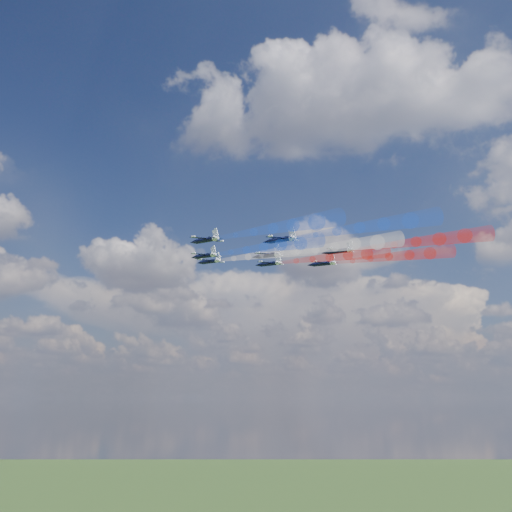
% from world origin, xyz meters
% --- Properties ---
extents(jet_lead, '(13.68, 12.84, 4.26)m').
position_xyz_m(jet_lead, '(0.74, 10.16, 137.83)').
color(jet_lead, black).
extents(trail_lead, '(32.56, 19.56, 6.73)m').
position_xyz_m(trail_lead, '(20.29, -0.08, 135.95)').
color(trail_lead, white).
extents(jet_inner_left, '(13.68, 12.84, 4.26)m').
position_xyz_m(jet_inner_left, '(5.30, -3.56, 135.99)').
color(jet_inner_left, black).
extents(trail_inner_left, '(32.56, 19.56, 6.73)m').
position_xyz_m(trail_inner_left, '(24.85, -13.79, 134.11)').
color(trail_inner_left, blue).
extents(jet_inner_right, '(13.68, 12.84, 4.26)m').
position_xyz_m(jet_inner_right, '(16.90, 15.12, 137.02)').
color(jet_inner_right, black).
extents(trail_inner_right, '(32.56, 19.56, 6.73)m').
position_xyz_m(trail_inner_right, '(36.46, 4.89, 135.13)').
color(trail_inner_right, red).
extents(jet_outer_left, '(13.68, 12.84, 4.26)m').
position_xyz_m(jet_outer_left, '(12.81, -19.96, 135.41)').
color(jet_outer_left, black).
extents(trail_outer_left, '(32.56, 19.56, 6.73)m').
position_xyz_m(trail_outer_left, '(32.36, -30.20, 133.53)').
color(trail_outer_left, blue).
extents(jet_center_third, '(13.68, 12.84, 4.26)m').
position_xyz_m(jet_center_third, '(21.50, -0.69, 135.48)').
color(jet_center_third, black).
extents(trail_center_third, '(32.56, 19.56, 6.73)m').
position_xyz_m(trail_center_third, '(41.05, -10.92, 133.59)').
color(trail_center_third, white).
extents(jet_outer_right, '(13.68, 12.84, 4.26)m').
position_xyz_m(jet_outer_right, '(31.51, 18.54, 136.69)').
color(jet_outer_right, black).
extents(trail_outer_right, '(32.56, 19.56, 6.73)m').
position_xyz_m(trail_outer_right, '(51.06, 8.31, 134.81)').
color(trail_outer_right, red).
extents(jet_rear_left, '(13.68, 12.84, 4.26)m').
position_xyz_m(jet_rear_left, '(29.76, -16.38, 134.90)').
color(jet_rear_left, black).
extents(trail_rear_left, '(32.56, 19.56, 6.73)m').
position_xyz_m(trail_rear_left, '(49.31, -26.62, 133.02)').
color(trail_rear_left, blue).
extents(jet_rear_right, '(13.68, 12.84, 4.26)m').
position_xyz_m(jet_rear_right, '(39.26, 2.77, 135.97)').
color(jet_rear_right, black).
extents(trail_rear_right, '(32.56, 19.56, 6.73)m').
position_xyz_m(trail_rear_right, '(58.81, -7.47, 134.09)').
color(trail_rear_right, red).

